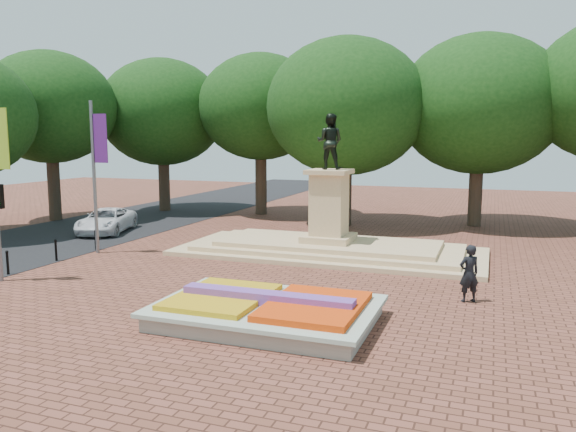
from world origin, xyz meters
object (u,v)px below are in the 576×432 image
at_px(monument, 329,235).
at_px(van, 106,221).
at_px(pedestrian, 469,273).
at_px(flower_bed, 268,310).

height_order(monument, van, monument).
height_order(monument, pedestrian, monument).
height_order(flower_bed, van, van).
bearing_deg(van, monument, -23.38).
bearing_deg(flower_bed, van, 141.97).
distance_m(monument, pedestrian, 8.65).
distance_m(flower_bed, van, 18.36).
bearing_deg(monument, flower_bed, -84.13).
relative_size(van, pedestrian, 2.57).
distance_m(flower_bed, pedestrian, 6.85).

